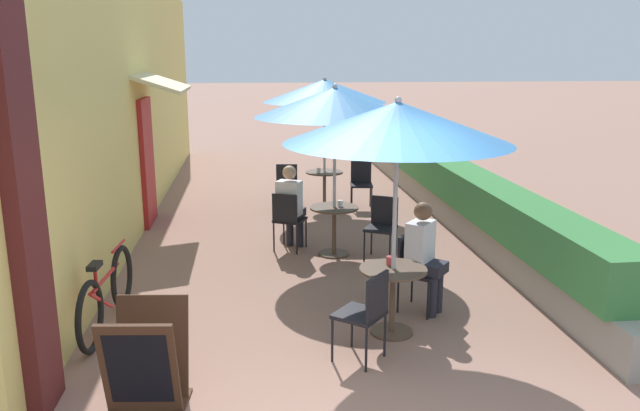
{
  "coord_description": "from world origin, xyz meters",
  "views": [
    {
      "loc": [
        -0.68,
        -4.16,
        2.8
      ],
      "look_at": [
        0.15,
        3.18,
        1.0
      ],
      "focal_mm": 35.0,
      "sensor_mm": 36.0,
      "label": 1
    }
  ],
  "objects_px": {
    "patio_table_far": "(324,183)",
    "menu_board": "(146,359)",
    "cafe_chair_far_right": "(361,181)",
    "bicycle_leaning": "(107,294)",
    "patio_table_near": "(393,289)",
    "cafe_chair_near_right": "(414,266)",
    "patio_umbrella_mid": "(335,102)",
    "cafe_chair_near_left": "(366,310)",
    "cafe_chair_mid_left": "(288,217)",
    "patio_table_mid": "(334,222)",
    "patio_umbrella_near": "(398,123)",
    "coffee_cup_far": "(319,170)",
    "coffee_cup_near": "(390,261)",
    "cafe_chair_far_left": "(287,182)",
    "coffee_cup_mid": "(340,203)",
    "seated_patron_mid_left": "(291,203)",
    "patio_umbrella_far": "(325,91)",
    "seated_patron_near_right": "(424,253)",
    "cafe_chair_mid_right": "(382,223)"
  },
  "relations": [
    {
      "from": "cafe_chair_far_left",
      "to": "cafe_chair_mid_left",
      "type": "bearing_deg",
      "value": -86.33
    },
    {
      "from": "patio_umbrella_far",
      "to": "seated_patron_near_right",
      "type": "bearing_deg",
      "value": -83.88
    },
    {
      "from": "patio_umbrella_mid",
      "to": "seated_patron_mid_left",
      "type": "xyz_separation_m",
      "value": [
        -0.59,
        0.34,
        -1.48
      ]
    },
    {
      "from": "cafe_chair_near_left",
      "to": "cafe_chair_mid_left",
      "type": "distance_m",
      "value": 3.49
    },
    {
      "from": "patio_table_mid",
      "to": "seated_patron_mid_left",
      "type": "distance_m",
      "value": 0.71
    },
    {
      "from": "coffee_cup_near",
      "to": "cafe_chair_mid_left",
      "type": "relative_size",
      "value": 0.1
    },
    {
      "from": "cafe_chair_mid_right",
      "to": "patio_table_mid",
      "type": "bearing_deg",
      "value": 6.39
    },
    {
      "from": "coffee_cup_near",
      "to": "patio_table_mid",
      "type": "xyz_separation_m",
      "value": [
        -0.23,
        2.53,
        -0.27
      ]
    },
    {
      "from": "patio_umbrella_near",
      "to": "patio_umbrella_mid",
      "type": "height_order",
      "value": "same"
    },
    {
      "from": "cafe_chair_mid_left",
      "to": "cafe_chair_near_left",
      "type": "bearing_deg",
      "value": -54.8
    },
    {
      "from": "cafe_chair_near_left",
      "to": "seated_patron_mid_left",
      "type": "bearing_deg",
      "value": 47.1
    },
    {
      "from": "patio_umbrella_near",
      "to": "cafe_chair_far_right",
      "type": "xyz_separation_m",
      "value": [
        0.63,
        5.35,
        -1.65
      ]
    },
    {
      "from": "patio_table_near",
      "to": "patio_umbrella_mid",
      "type": "bearing_deg",
      "value": 95.27
    },
    {
      "from": "patio_table_near",
      "to": "menu_board",
      "type": "bearing_deg",
      "value": -153.5
    },
    {
      "from": "patio_table_near",
      "to": "cafe_chair_far_right",
      "type": "relative_size",
      "value": 0.81
    },
    {
      "from": "patio_umbrella_mid",
      "to": "cafe_chair_far_right",
      "type": "distance_m",
      "value": 3.29
    },
    {
      "from": "cafe_chair_near_right",
      "to": "patio_umbrella_mid",
      "type": "height_order",
      "value": "patio_umbrella_mid"
    },
    {
      "from": "cafe_chair_mid_left",
      "to": "seated_patron_mid_left",
      "type": "relative_size",
      "value": 0.7
    },
    {
      "from": "patio_table_mid",
      "to": "patio_umbrella_mid",
      "type": "height_order",
      "value": "patio_umbrella_mid"
    },
    {
      "from": "patio_umbrella_far",
      "to": "menu_board",
      "type": "distance_m",
      "value": 7.08
    },
    {
      "from": "cafe_chair_near_right",
      "to": "cafe_chair_near_left",
      "type": "bearing_deg",
      "value": 6.39
    },
    {
      "from": "bicycle_leaning",
      "to": "cafe_chair_near_left",
      "type": "bearing_deg",
      "value": -17.73
    },
    {
      "from": "patio_umbrella_far",
      "to": "menu_board",
      "type": "bearing_deg",
      "value": -108.85
    },
    {
      "from": "cafe_chair_far_right",
      "to": "seated_patron_near_right",
      "type": "bearing_deg",
      "value": 94.99
    },
    {
      "from": "cafe_chair_near_left",
      "to": "cafe_chair_near_right",
      "type": "height_order",
      "value": "same"
    },
    {
      "from": "cafe_chair_far_right",
      "to": "bicycle_leaning",
      "type": "bearing_deg",
      "value": 60.94
    },
    {
      "from": "cafe_chair_far_left",
      "to": "seated_patron_near_right",
      "type": "bearing_deg",
      "value": -69.09
    },
    {
      "from": "patio_table_far",
      "to": "menu_board",
      "type": "distance_m",
      "value": 6.86
    },
    {
      "from": "patio_umbrella_near",
      "to": "menu_board",
      "type": "bearing_deg",
      "value": -153.5
    },
    {
      "from": "cafe_chair_far_right",
      "to": "bicycle_leaning",
      "type": "relative_size",
      "value": 0.48
    },
    {
      "from": "patio_table_near",
      "to": "menu_board",
      "type": "distance_m",
      "value": 2.54
    },
    {
      "from": "patio_table_near",
      "to": "coffee_cup_near",
      "type": "xyz_separation_m",
      "value": [
        -0.01,
        0.11,
        0.27
      ]
    },
    {
      "from": "coffee_cup_far",
      "to": "seated_patron_mid_left",
      "type": "bearing_deg",
      "value": -106.22
    },
    {
      "from": "patio_table_far",
      "to": "menu_board",
      "type": "relative_size",
      "value": 0.82
    },
    {
      "from": "patio_umbrella_near",
      "to": "coffee_cup_far",
      "type": "xyz_separation_m",
      "value": [
        -0.18,
        5.24,
        -1.42
      ]
    },
    {
      "from": "patio_umbrella_near",
      "to": "cafe_chair_mid_right",
      "type": "height_order",
      "value": "patio_umbrella_near"
    },
    {
      "from": "patio_umbrella_mid",
      "to": "cafe_chair_near_left",
      "type": "bearing_deg",
      "value": -92.4
    },
    {
      "from": "patio_table_mid",
      "to": "coffee_cup_mid",
      "type": "height_order",
      "value": "coffee_cup_mid"
    },
    {
      "from": "cafe_chair_mid_left",
      "to": "menu_board",
      "type": "xyz_separation_m",
      "value": [
        -1.39,
        -4.01,
        -0.1
      ]
    },
    {
      "from": "seated_patron_mid_left",
      "to": "patio_umbrella_far",
      "type": "xyz_separation_m",
      "value": [
        0.78,
        2.38,
        1.48
      ]
    },
    {
      "from": "cafe_chair_near_left",
      "to": "menu_board",
      "type": "relative_size",
      "value": 1.02
    },
    {
      "from": "patio_umbrella_near",
      "to": "coffee_cup_far",
      "type": "height_order",
      "value": "patio_umbrella_near"
    },
    {
      "from": "cafe_chair_mid_left",
      "to": "cafe_chair_mid_right",
      "type": "bearing_deg",
      "value": 6.39
    },
    {
      "from": "patio_table_near",
      "to": "coffee_cup_near",
      "type": "bearing_deg",
      "value": 97.48
    },
    {
      "from": "cafe_chair_mid_left",
      "to": "coffee_cup_far",
      "type": "height_order",
      "value": "cafe_chair_mid_left"
    },
    {
      "from": "patio_table_far",
      "to": "coffee_cup_far",
      "type": "height_order",
      "value": "coffee_cup_far"
    },
    {
      "from": "coffee_cup_near",
      "to": "coffee_cup_far",
      "type": "bearing_deg",
      "value": 91.83
    },
    {
      "from": "cafe_chair_near_left",
      "to": "coffee_cup_near",
      "type": "relative_size",
      "value": 9.67
    },
    {
      "from": "cafe_chair_near_right",
      "to": "patio_table_mid",
      "type": "relative_size",
      "value": 1.24
    },
    {
      "from": "cafe_chair_near_right",
      "to": "cafe_chair_mid_right",
      "type": "relative_size",
      "value": 1.0
    }
  ]
}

